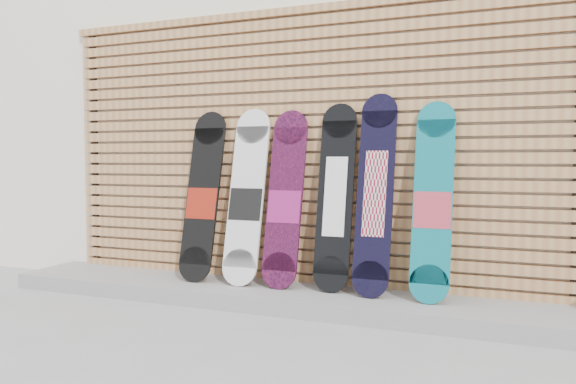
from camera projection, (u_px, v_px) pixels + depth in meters
name	position (u px, v px, depth m)	size (l,w,h in m)	color
ground	(262.00, 331.00, 3.58)	(80.00, 80.00, 0.00)	gray
building	(426.00, 99.00, 6.53)	(12.00, 5.00, 3.60)	white
concrete_step	(281.00, 296.00, 4.26)	(4.60, 0.70, 0.12)	gray
slat_wall	(295.00, 146.00, 4.47)	(4.26, 0.08, 2.29)	#B27B4A
snowboard_0	(203.00, 196.00, 4.58)	(0.29, 0.35, 1.38)	black
snowboard_1	(247.00, 197.00, 4.43)	(0.29, 0.35, 1.39)	white
snowboard_2	(285.00, 199.00, 4.32)	(0.28, 0.33, 1.37)	black
snowboard_3	(335.00, 196.00, 4.19)	(0.27, 0.29, 1.41)	black
snowboard_4	(375.00, 194.00, 4.05)	(0.26, 0.34, 1.47)	black
snowboard_5	(433.00, 202.00, 3.89)	(0.27, 0.35, 1.40)	#0C6B78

